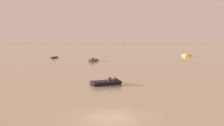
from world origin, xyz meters
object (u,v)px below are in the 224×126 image
at_px(motorboat_moored_1, 187,56).
at_px(motorboat_moored_2, 93,61).
at_px(rowboat_moored_2, 54,58).
at_px(motorboat_moored_0, 110,83).

bearing_deg(motorboat_moored_1, motorboat_moored_2, -62.97).
bearing_deg(rowboat_moored_2, motorboat_moored_1, 118.47).
bearing_deg(motorboat_moored_0, rowboat_moored_2, 85.70).
relative_size(motorboat_moored_0, rowboat_moored_2, 1.19).
bearing_deg(motorboat_moored_2, motorboat_moored_0, 19.11).
xyz_separation_m(motorboat_moored_1, rowboat_moored_2, (-39.31, -17.90, -0.07)).
bearing_deg(motorboat_moored_1, rowboat_moored_2, -85.96).
bearing_deg(motorboat_moored_0, motorboat_moored_2, 72.93).
bearing_deg(motorboat_moored_2, motorboat_moored_1, 134.01).
xyz_separation_m(motorboat_moored_2, rowboat_moored_2, (-15.25, 8.33, -0.06)).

